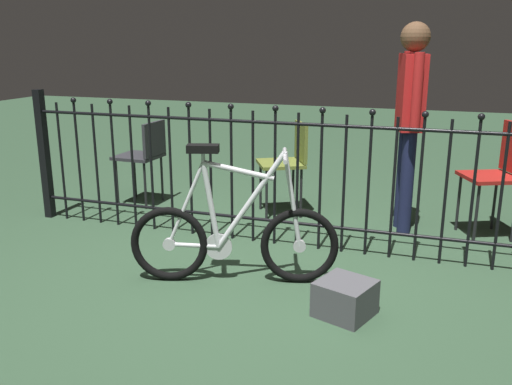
# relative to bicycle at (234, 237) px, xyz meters

# --- Properties ---
(ground_plane) EXTENTS (20.00, 20.00, 0.00)m
(ground_plane) POSITION_rel_bicycle_xyz_m (0.13, 0.04, -0.31)
(ground_plane) COLOR #304C34
(iron_fence) EXTENTS (4.49, 0.07, 1.14)m
(iron_fence) POSITION_rel_bicycle_xyz_m (0.05, 0.76, 0.26)
(iron_fence) COLOR black
(iron_fence) RESTS_ON ground
(bicycle) EXTENTS (1.32, 0.51, 0.92)m
(bicycle) POSITION_rel_bicycle_xyz_m (0.00, 0.00, 0.00)
(bicycle) COLOR black
(bicycle) RESTS_ON ground
(chair_olive) EXTENTS (0.53, 0.53, 0.84)m
(chair_olive) POSITION_rel_bicycle_xyz_m (-0.06, 1.56, 0.21)
(chair_olive) COLOR black
(chair_olive) RESTS_ON ground
(chair_charcoal) EXTENTS (0.41, 0.40, 0.81)m
(chair_charcoal) POSITION_rel_bicycle_xyz_m (-1.45, 1.41, 0.20)
(chair_charcoal) COLOR black
(chair_charcoal) RESTS_ON ground
(chair_red) EXTENTS (0.52, 0.52, 0.92)m
(chair_red) POSITION_rel_bicycle_xyz_m (1.69, 1.51, 0.26)
(chair_red) COLOR black
(chair_red) RESTS_ON ground
(person_visitor) EXTENTS (0.25, 0.46, 1.69)m
(person_visitor) POSITION_rel_bicycle_xyz_m (0.97, 1.43, 0.70)
(person_visitor) COLOR #191E3F
(person_visitor) RESTS_ON ground
(display_crate) EXTENTS (0.38, 0.38, 0.21)m
(display_crate) POSITION_rel_bicycle_xyz_m (0.78, -0.23, -0.21)
(display_crate) COLOR #4C4C51
(display_crate) RESTS_ON ground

